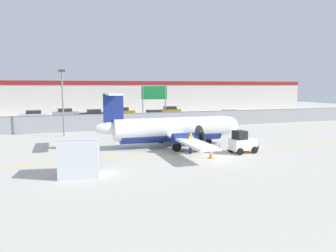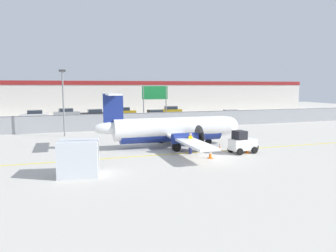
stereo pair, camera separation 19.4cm
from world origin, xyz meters
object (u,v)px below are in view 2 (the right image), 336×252
object	(u,v)px
ground_crew_worker	(190,142)
parked_car_6	(231,115)
parked_car_0	(34,115)
traffic_cone_near_right	(247,150)
traffic_cone_far_left	(220,147)
highway_sign	(155,96)
parked_car_5	(170,110)
parked_car_3	(124,112)
parked_car_4	(156,115)
parked_car_1	(67,113)
apron_light_pole	(63,97)
commuter_airplane	(174,129)
traffic_cone_near_left	(210,154)
cargo_container	(79,158)
baggage_tug	(242,143)
parked_car_2	(94,114)

from	to	relation	value
ground_crew_worker	parked_car_6	bearing A→B (deg)	105.26
ground_crew_worker	parked_car_0	bearing A→B (deg)	165.32
traffic_cone_near_right	traffic_cone_far_left	xyz separation A→B (m)	(-1.67, 1.74, 0.00)
highway_sign	parked_car_5	bearing A→B (deg)	64.01
parked_car_3	parked_car_4	xyz separation A→B (m)	(3.77, -7.42, 0.00)
parked_car_1	apron_light_pole	bearing A→B (deg)	-98.88
parked_car_0	highway_sign	size ratio (longest dim) A/B	0.77
parked_car_3	parked_car_5	xyz separation A→B (m)	(8.88, 0.25, 0.00)
commuter_airplane	highway_sign	world-z (taller)	highway_sign
traffic_cone_near_left	ground_crew_worker	bearing A→B (deg)	111.26
parked_car_1	parked_car_4	xyz separation A→B (m)	(13.58, -7.86, 0.00)
parked_car_4	highway_sign	world-z (taller)	highway_sign
apron_light_pole	cargo_container	bearing A→B (deg)	-88.07
baggage_tug	traffic_cone_near_left	size ratio (longest dim) A/B	3.84
parked_car_0	parked_car_5	xyz separation A→B (m)	(23.63, 2.63, 0.00)
parked_car_1	parked_car_6	size ratio (longest dim) A/B	1.00
traffic_cone_near_left	parked_car_2	bearing A→B (deg)	99.57
ground_crew_worker	parked_car_5	size ratio (longest dim) A/B	0.40
cargo_container	traffic_cone_near_left	xyz separation A→B (m)	(9.86, 1.80, -0.79)
ground_crew_worker	parked_car_3	bearing A→B (deg)	139.77
baggage_tug	commuter_airplane	bearing A→B (deg)	127.03
cargo_container	parked_car_3	xyz separation A→B (m)	(9.93, 37.34, -0.21)
parked_car_3	apron_light_pole	xyz separation A→B (m)	(-10.50, -20.40, 3.41)
parked_car_5	parked_car_6	world-z (taller)	same
traffic_cone_near_left	parked_car_4	xyz separation A→B (m)	(3.85, 28.13, 0.58)
parked_car_4	parked_car_1	bearing A→B (deg)	146.46
parked_car_0	baggage_tug	bearing A→B (deg)	117.61
baggage_tug	traffic_cone_far_left	xyz separation A→B (m)	(-1.30, 1.51, -0.54)
commuter_airplane	traffic_cone_near_right	world-z (taller)	commuter_airplane
parked_car_5	highway_sign	world-z (taller)	highway_sign
cargo_container	parked_car_2	bearing A→B (deg)	91.83
parked_car_2	parked_car_6	bearing A→B (deg)	155.44
parked_car_1	apron_light_pole	world-z (taller)	apron_light_pole
parked_car_0	highway_sign	world-z (taller)	highway_sign
cargo_container	apron_light_pole	distance (m)	17.25
traffic_cone_near_right	parked_car_2	size ratio (longest dim) A/B	0.15
parked_car_0	parked_car_2	xyz separation A→B (m)	(9.20, -0.74, 0.00)
commuter_airplane	baggage_tug	distance (m)	6.31
parked_car_4	parked_car_6	distance (m)	11.98
cargo_container	parked_car_0	distance (m)	35.30
ground_crew_worker	traffic_cone_far_left	bearing A→B (deg)	59.65
parked_car_6	highway_sign	size ratio (longest dim) A/B	0.80
traffic_cone_near_left	parked_car_4	size ratio (longest dim) A/B	0.15
parked_car_3	apron_light_pole	bearing A→B (deg)	-111.24
traffic_cone_far_left	parked_car_6	bearing A→B (deg)	58.74
traffic_cone_near_right	parked_car_5	bearing A→B (deg)	81.53
commuter_airplane	parked_car_5	size ratio (longest dim) A/B	3.72
baggage_tug	traffic_cone_far_left	bearing A→B (deg)	123.01
cargo_container	traffic_cone_near_right	world-z (taller)	cargo_container
cargo_container	traffic_cone_far_left	xyz separation A→B (m)	(11.93, 4.30, -0.79)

